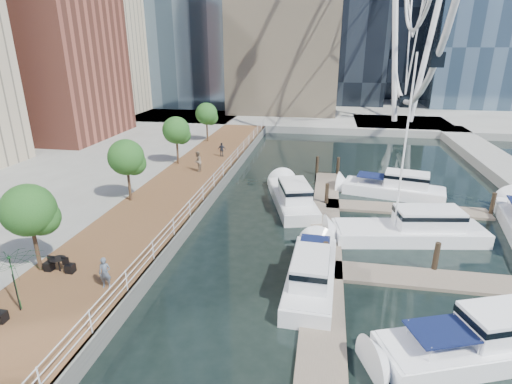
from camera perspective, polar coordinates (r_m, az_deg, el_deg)
The scene contains 13 objects.
ground at distance 16.83m, azimuth -2.05°, elevation -24.41°, with size 520.00×520.00×0.00m, color black.
boardwalk at distance 31.24m, azimuth -12.59°, elevation -1.60°, with size 6.00×60.00×1.00m, color brown.
seawall at distance 30.26m, azimuth -7.32°, elevation -1.99°, with size 0.25×60.00×1.00m, color #595954.
land_far at distance 114.30m, azimuth 8.91°, elevation 14.19°, with size 200.00×114.00×1.00m, color gray.
pier at distance 65.70m, azimuth 20.07°, elevation 9.00°, with size 14.00×12.00×1.00m, color gray.
railing at distance 29.92m, azimuth -7.59°, elevation -0.16°, with size 0.10×60.00×1.05m, color white, non-canonical shape.
floating_docks at distance 25.04m, azimuth 21.37°, elevation -8.24°, with size 16.00×34.00×2.60m.
street_trees at distance 30.23m, azimuth -18.06°, elevation 4.73°, with size 2.60×42.60×4.60m.
yacht_foreground at distance 19.59m, azimuth 29.12°, elevation -19.90°, with size 2.44×9.12×2.15m, color white, non-canonical shape.
pedestrian_near at distance 20.41m, azimuth -20.77°, elevation -10.75°, with size 0.57×0.37×1.55m, color #4D5867.
pedestrian_mid at distance 36.76m, azimuth -8.34°, elevation 4.32°, with size 0.91×0.71×1.87m, color #806B58.
pedestrian_far at distance 41.67m, azimuth -4.90°, elevation 6.05°, with size 0.86×0.36×1.47m, color #30323C.
moored_yachts at distance 26.99m, azimuth 21.45°, elevation -7.32°, with size 21.17×30.10×11.50m.
Camera 1 is at (2.62, -11.72, 11.79)m, focal length 28.00 mm.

